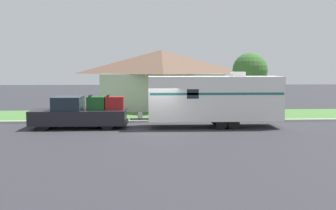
% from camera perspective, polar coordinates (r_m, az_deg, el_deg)
% --- Properties ---
extents(ground_plane, '(120.00, 120.00, 0.00)m').
position_cam_1_polar(ground_plane, '(21.90, -1.62, -4.03)').
color(ground_plane, '#2D2D33').
extents(curb_strip, '(80.00, 0.30, 0.14)m').
position_cam_1_polar(curb_strip, '(25.60, -1.78, -2.46)').
color(curb_strip, beige).
rests_on(curb_strip, ground_plane).
extents(lawn_strip, '(80.00, 7.00, 0.03)m').
position_cam_1_polar(lawn_strip, '(29.22, -1.90, -1.55)').
color(lawn_strip, '#477538').
rests_on(lawn_strip, ground_plane).
extents(house_across_street, '(11.18, 7.28, 5.31)m').
position_cam_1_polar(house_across_street, '(34.20, -1.01, 4.12)').
color(house_across_street, '#B2B2A8').
rests_on(house_across_street, ground_plane).
extents(pickup_truck, '(5.84, 2.07, 2.05)m').
position_cam_1_polar(pickup_truck, '(23.61, -13.27, -1.26)').
color(pickup_truck, black).
rests_on(pickup_truck, ground_plane).
extents(travel_trailer, '(9.35, 2.29, 3.45)m').
position_cam_1_polar(travel_trailer, '(23.46, 7.07, 1.05)').
color(travel_trailer, black).
rests_on(travel_trailer, ground_plane).
extents(mailbox, '(0.48, 0.20, 1.29)m').
position_cam_1_polar(mailbox, '(27.13, 12.15, -0.16)').
color(mailbox, brown).
rests_on(mailbox, ground_plane).
extents(tree_in_yard, '(2.60, 2.60, 4.83)m').
position_cam_1_polar(tree_in_yard, '(28.75, 12.39, 5.19)').
color(tree_in_yard, brown).
rests_on(tree_in_yard, ground_plane).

